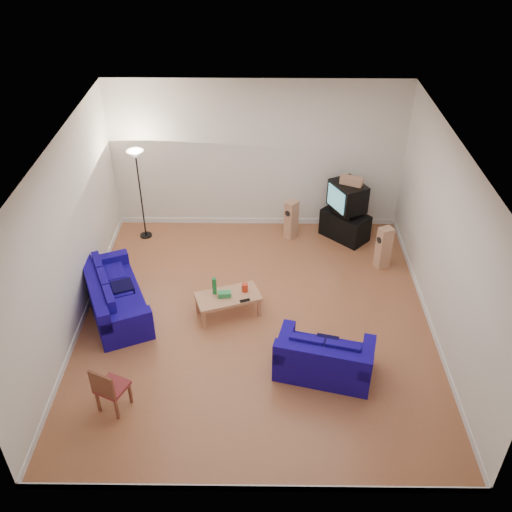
{
  "coord_description": "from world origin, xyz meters",
  "views": [
    {
      "loc": [
        0.08,
        -7.46,
        6.59
      ],
      "look_at": [
        0.0,
        0.4,
        1.1
      ],
      "focal_mm": 40.0,
      "sensor_mm": 36.0,
      "label": 1
    }
  ],
  "objects_px": {
    "sofa_loveseat": "(324,361)",
    "coffee_table": "(228,298)",
    "tv_stand": "(345,225)",
    "television": "(347,196)",
    "sofa_three_seat": "(113,298)"
  },
  "relations": [
    {
      "from": "tv_stand",
      "to": "television",
      "type": "height_order",
      "value": "television"
    },
    {
      "from": "sofa_three_seat",
      "to": "television",
      "type": "height_order",
      "value": "television"
    },
    {
      "from": "television",
      "to": "sofa_three_seat",
      "type": "bearing_deg",
      "value": -86.6
    },
    {
      "from": "tv_stand",
      "to": "television",
      "type": "bearing_deg",
      "value": 151.25
    },
    {
      "from": "sofa_loveseat",
      "to": "coffee_table",
      "type": "xyz_separation_m",
      "value": [
        -1.54,
        1.42,
        0.07
      ]
    },
    {
      "from": "sofa_three_seat",
      "to": "television",
      "type": "xyz_separation_m",
      "value": [
        4.33,
        2.48,
        0.69
      ]
    },
    {
      "from": "sofa_loveseat",
      "to": "television",
      "type": "distance_m",
      "value": 4.07
    },
    {
      "from": "sofa_loveseat",
      "to": "television",
      "type": "bearing_deg",
      "value": 93.05
    },
    {
      "from": "coffee_table",
      "to": "television",
      "type": "distance_m",
      "value": 3.48
    },
    {
      "from": "sofa_three_seat",
      "to": "tv_stand",
      "type": "height_order",
      "value": "sofa_three_seat"
    },
    {
      "from": "coffee_table",
      "to": "tv_stand",
      "type": "bearing_deg",
      "value": 47.07
    },
    {
      "from": "sofa_loveseat",
      "to": "tv_stand",
      "type": "xyz_separation_m",
      "value": [
        0.78,
        3.91,
        0.02
      ]
    },
    {
      "from": "coffee_table",
      "to": "tv_stand",
      "type": "xyz_separation_m",
      "value": [
        2.32,
        2.5,
        -0.05
      ]
    },
    {
      "from": "sofa_loveseat",
      "to": "coffee_table",
      "type": "bearing_deg",
      "value": 151.57
    },
    {
      "from": "coffee_table",
      "to": "tv_stand",
      "type": "height_order",
      "value": "tv_stand"
    }
  ]
}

